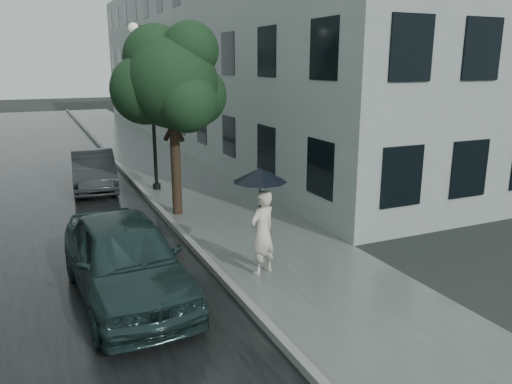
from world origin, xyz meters
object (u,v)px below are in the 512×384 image
lamp_post (148,98)px  car_far (94,170)px  street_tree (171,81)px  car_near (125,258)px  pedestrian (262,233)px

lamp_post → car_far: size_ratio=1.39×
car_far → street_tree: bearing=-61.1°
lamp_post → car_far: 3.23m
street_tree → car_near: bearing=-115.1°
street_tree → car_far: (-1.83, 3.99, -3.11)m
lamp_post → car_near: (-2.32, -7.95, -2.36)m
street_tree → car_far: street_tree is taller
street_tree → car_far: 5.38m
pedestrian → street_tree: 5.78m
lamp_post → car_near: 8.61m
car_far → pedestrian: bearing=-71.5°
pedestrian → street_tree: street_tree is taller
car_near → lamp_post: bearing=70.6°
car_near → car_far: size_ratio=1.14×
street_tree → lamp_post: bearing=90.1°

